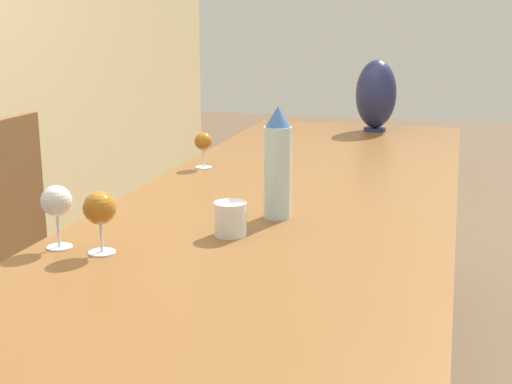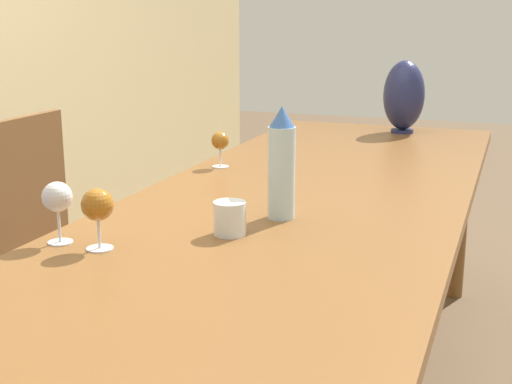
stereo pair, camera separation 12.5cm
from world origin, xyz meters
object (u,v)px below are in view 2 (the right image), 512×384
object	(u,v)px
wine_glass_2	(97,206)
wine_glass_3	(57,198)
chair_far	(63,247)
water_bottle	(282,165)
wine_glass_1	(220,142)
vase	(404,96)
water_tumbler	(230,218)

from	to	relation	value
wine_glass_2	wine_glass_3	size ratio (longest dim) A/B	0.97
wine_glass_2	wine_glass_3	xyz separation A→B (m)	(0.01, 0.11, 0.01)
wine_glass_2	chair_far	distance (m)	0.91
water_bottle	wine_glass_1	world-z (taller)	water_bottle
vase	wine_glass_2	distance (m)	1.86
water_tumbler	vase	xyz separation A→B (m)	(1.62, -0.15, 0.12)
wine_glass_3	chair_far	distance (m)	0.84
wine_glass_1	chair_far	bearing A→B (deg)	119.50
water_bottle	chair_far	xyz separation A→B (m)	(0.25, 0.86, -0.40)
vase	wine_glass_3	size ratio (longest dim) A/B	2.17
water_bottle	wine_glass_3	world-z (taller)	water_bottle
vase	chair_far	bearing A→B (deg)	141.92
wine_glass_1	water_bottle	bearing A→B (deg)	-143.01
wine_glass_1	wine_glass_3	distance (m)	0.88
chair_far	water_bottle	bearing A→B (deg)	-106.19
chair_far	wine_glass_3	bearing A→B (deg)	-144.14
wine_glass_3	vase	bearing A→B (deg)	-15.16
water_bottle	vase	world-z (taller)	vase
wine_glass_1	wine_glass_2	xyz separation A→B (m)	(-0.89, -0.09, 0.01)
wine_glass_3	chair_far	xyz separation A→B (m)	(0.62, 0.45, -0.36)
wine_glass_3	chair_far	bearing A→B (deg)	35.86
water_tumbler	vase	bearing A→B (deg)	-5.30
vase	wine_glass_1	distance (m)	1.05
water_bottle	wine_glass_3	distance (m)	0.55
wine_glass_2	water_bottle	bearing A→B (deg)	-38.78
water_bottle	wine_glass_2	distance (m)	0.48
chair_far	water_tumbler	bearing A→B (deg)	-118.34
water_tumbler	wine_glass_2	bearing A→B (deg)	130.77
water_bottle	water_tumbler	bearing A→B (deg)	158.28
vase	wine_glass_2	size ratio (longest dim) A/B	2.25
water_bottle	vase	bearing A→B (deg)	-3.18
wine_glass_1	chair_far	distance (m)	0.64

